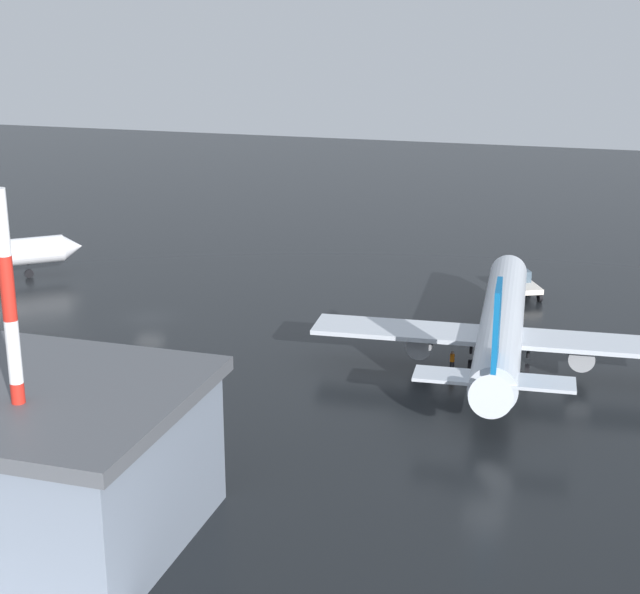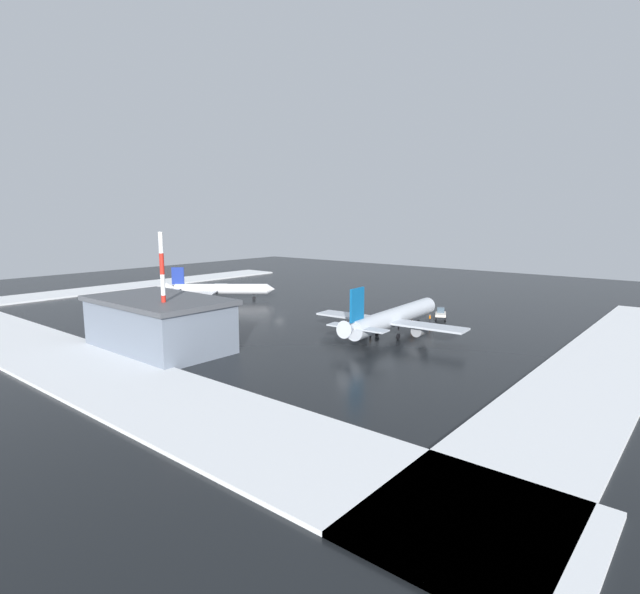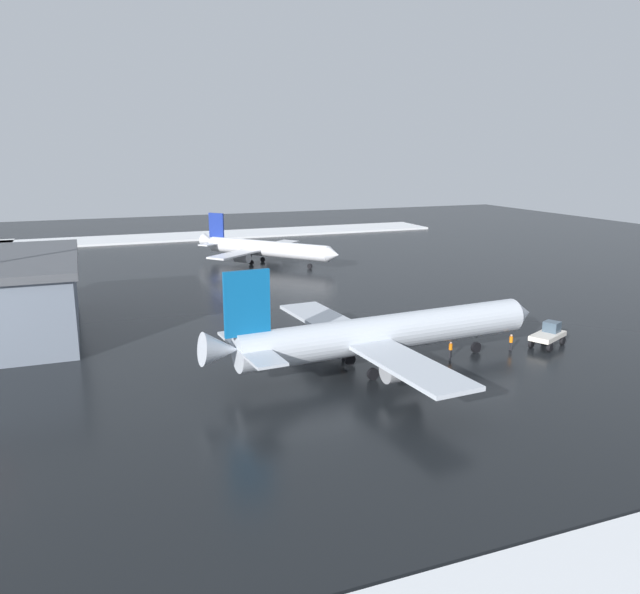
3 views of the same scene
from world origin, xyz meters
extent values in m
plane|color=black|center=(0.00, 0.00, 0.00)|extent=(240.00, 240.00, 0.00)
cylinder|color=silver|center=(32.46, -2.36, 3.48)|extent=(5.44, 30.02, 3.38)
cone|color=silver|center=(31.34, 13.73, 3.48)|extent=(3.37, 2.61, 3.21)
cone|color=silver|center=(33.58, -18.64, 4.08)|extent=(3.12, 3.74, 3.29)
cube|color=silver|center=(24.52, -5.90, 3.18)|extent=(13.21, 5.26, 0.36)
cylinder|color=gray|center=(26.47, -5.27, 2.19)|extent=(2.22, 3.51, 1.99)
cube|color=silver|center=(40.80, -4.77, 3.18)|extent=(13.21, 5.26, 0.36)
cylinder|color=gray|center=(38.78, -4.41, 2.19)|extent=(2.22, 3.51, 1.99)
cube|color=#0C5999|center=(33.42, -16.26, 7.76)|extent=(0.63, 4.00, 5.57)
cube|color=silver|center=(30.43, -16.27, 3.88)|extent=(4.94, 2.91, 0.24)
cube|color=silver|center=(36.38, -15.85, 3.88)|extent=(4.94, 2.91, 0.24)
cylinder|color=black|center=(31.73, 8.07, 1.99)|extent=(0.24, 0.24, 0.70)
cylinder|color=black|center=(31.73, 8.07, 0.55)|extent=(0.42, 1.12, 1.09)
cylinder|color=black|center=(30.48, -5.49, 1.99)|extent=(0.24, 0.24, 0.70)
cylinder|color=black|center=(30.48, -5.49, 0.55)|extent=(0.42, 1.12, 1.09)
cylinder|color=black|center=(34.85, -5.19, 1.99)|extent=(0.24, 0.24, 0.70)
cylinder|color=black|center=(34.85, -5.19, 0.55)|extent=(0.42, 1.12, 1.09)
cone|color=white|center=(-14.42, 11.70, 2.90)|extent=(3.23, 3.33, 2.67)
cylinder|color=black|center=(-18.07, 8.71, 1.66)|extent=(0.20, 0.20, 0.58)
cylinder|color=black|center=(-18.07, 8.71, 0.46)|extent=(0.89, 0.80, 0.91)
cube|color=silver|center=(32.71, 16.31, 1.15)|extent=(3.96, 5.10, 0.50)
cube|color=#3F5160|center=(32.32, 17.14, 1.95)|extent=(1.96, 1.91, 1.10)
cylinder|color=black|center=(31.13, 17.34, 0.45)|extent=(0.68, 0.95, 0.90)
cylinder|color=black|center=(32.92, 18.19, 0.45)|extent=(0.68, 0.95, 0.90)
cylinder|color=black|center=(32.51, 14.43, 0.45)|extent=(0.68, 0.95, 0.90)
cylinder|color=black|center=(34.30, 15.28, 0.45)|extent=(0.68, 0.95, 0.90)
cylinder|color=black|center=(32.32, 11.86, 0.42)|extent=(0.16, 0.16, 0.85)
cylinder|color=black|center=(32.52, 11.86, 0.42)|extent=(0.16, 0.16, 0.85)
cylinder|color=orange|center=(32.42, 11.86, 1.16)|extent=(0.36, 0.36, 0.62)
sphere|color=tan|center=(32.42, 11.86, 1.59)|extent=(0.24, 0.24, 0.24)
cylinder|color=black|center=(28.95, -5.57, 0.42)|extent=(0.16, 0.16, 0.85)
cylinder|color=black|center=(29.15, -5.59, 0.42)|extent=(0.16, 0.16, 0.85)
cylinder|color=orange|center=(29.05, -5.58, 1.16)|extent=(0.36, 0.36, 0.62)
sphere|color=tan|center=(29.05, -5.58, 1.59)|extent=(0.24, 0.24, 0.24)
cylinder|color=black|center=(32.16, 4.77, 0.42)|extent=(0.16, 0.16, 0.85)
cylinder|color=black|center=(32.28, 4.61, 0.42)|extent=(0.16, 0.16, 0.85)
cylinder|color=orange|center=(32.22, 4.69, 1.16)|extent=(0.36, 0.36, 0.62)
sphere|color=tan|center=(32.22, 4.69, 1.59)|extent=(0.24, 0.24, 0.24)
cylinder|color=red|center=(11.94, -38.43, 1.65)|extent=(0.70, 0.70, 3.30)
cylinder|color=white|center=(11.94, -38.43, 4.94)|extent=(0.70, 0.70, 3.30)
cylinder|color=red|center=(11.94, -38.43, 8.24)|extent=(0.70, 0.70, 3.30)
cylinder|color=white|center=(11.94, -38.43, 11.54)|extent=(0.70, 0.70, 3.30)
cylinder|color=red|center=(11.94, -38.43, 14.83)|extent=(0.70, 0.70, 3.30)
cylinder|color=white|center=(11.94, -38.43, 18.13)|extent=(0.70, 0.70, 3.30)
camera|label=1|loc=(39.48, -77.96, 28.47)|focal=55.00mm
camera|label=2|loc=(79.91, -82.44, 21.98)|focal=28.00mm
camera|label=3|loc=(82.33, -29.10, 20.07)|focal=35.00mm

